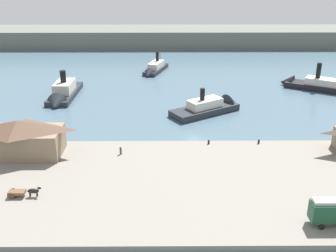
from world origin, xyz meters
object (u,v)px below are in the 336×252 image
at_px(horse_cart, 23,192).
at_px(ferry_mid_harbor, 212,107).
at_px(pedestrian_standing_center, 121,151).
at_px(ferry_outer_harbor, 154,69).
at_px(mooring_post_center_west, 209,142).
at_px(ferry_moored_west, 63,94).
at_px(ferry_departing_north, 314,85).
at_px(mooring_post_west, 259,142).
at_px(ferry_shed_west_terminal, 19,138).

xyz_separation_m(horse_cart, ferry_mid_harbor, (37.42, 45.01, -0.78)).
distance_m(pedestrian_standing_center, ferry_outer_harbor, 69.94).
distance_m(mooring_post_center_west, ferry_moored_west, 53.04).
height_order(ferry_outer_harbor, ferry_mid_harbor, ferry_outer_harbor).
relative_size(ferry_departing_north, ferry_mid_harbor, 1.17).
height_order(ferry_departing_north, ferry_outer_harbor, ferry_departing_north).
distance_m(mooring_post_west, mooring_post_center_west, 11.10).
distance_m(mooring_post_center_west, ferry_outer_harbor, 66.20).
distance_m(horse_cart, pedestrian_standing_center, 22.27).
distance_m(ferry_shed_west_terminal, mooring_post_west, 51.19).
xyz_separation_m(horse_cart, mooring_post_center_west, (34.03, 21.27, -0.47)).
xyz_separation_m(mooring_post_center_west, ferry_moored_west, (-40.21, 34.59, -0.10)).
bearing_deg(pedestrian_standing_center, ferry_moored_west, 118.34).
bearing_deg(ferry_mid_harbor, mooring_post_center_west, -98.13).
xyz_separation_m(ferry_departing_north, ferry_mid_harbor, (-34.67, -20.38, -0.09)).
bearing_deg(horse_cart, mooring_post_west, 25.40).
bearing_deg(ferry_mid_harbor, mooring_post_west, -71.91).
bearing_deg(mooring_post_center_west, mooring_post_west, 0.78).
distance_m(ferry_shed_west_terminal, mooring_post_center_west, 40.17).
distance_m(ferry_shed_west_terminal, horse_cart, 17.72).
relative_size(horse_cart, ferry_moored_west, 0.25).
height_order(ferry_shed_west_terminal, horse_cart, ferry_shed_west_terminal).
bearing_deg(horse_cart, pedestrian_standing_center, 47.20).
height_order(mooring_post_center_west, ferry_outer_harbor, ferry_outer_harbor).
relative_size(ferry_moored_west, ferry_mid_harbor, 1.07).
xyz_separation_m(horse_cart, pedestrian_standing_center, (15.13, 16.34, -0.11)).
relative_size(mooring_post_center_west, ferry_outer_harbor, 0.05).
height_order(horse_cart, ferry_moored_west, ferry_moored_west).
bearing_deg(ferry_shed_west_terminal, ferry_mid_harbor, 33.43).
distance_m(pedestrian_standing_center, mooring_post_west, 30.42).
bearing_deg(ferry_departing_north, ferry_mid_harbor, -149.55).
bearing_deg(ferry_departing_north, ferry_outer_harbor, 158.17).
bearing_deg(pedestrian_standing_center, ferry_mid_harbor, 52.13).
bearing_deg(horse_cart, mooring_post_center_west, 32.01).
bearing_deg(mooring_post_center_west, ferry_outer_harbor, 101.82).
xyz_separation_m(horse_cart, ferry_outer_harbor, (20.47, 86.07, -0.78)).
bearing_deg(ferry_departing_north, mooring_post_center_west, -130.78).
bearing_deg(mooring_post_west, ferry_moored_west, 146.13).
height_order(horse_cart, mooring_post_west, horse_cart).
xyz_separation_m(mooring_post_center_west, ferry_mid_harbor, (3.39, 23.74, -0.30)).
bearing_deg(horse_cart, ferry_shed_west_terminal, 109.10).
bearing_deg(mooring_post_west, pedestrian_standing_center, -170.38).
xyz_separation_m(mooring_post_west, ferry_outer_harbor, (-24.66, 64.65, -0.31)).
bearing_deg(ferry_departing_north, pedestrian_standing_center, -139.27).
distance_m(ferry_departing_north, ferry_mid_harbor, 40.22).
bearing_deg(ferry_moored_west, ferry_departing_north, 6.94).
relative_size(ferry_shed_west_terminal, ferry_mid_harbor, 0.83).
relative_size(ferry_departing_north, ferry_outer_harbor, 1.40).
xyz_separation_m(ferry_shed_west_terminal, ferry_moored_west, (-0.46, 39.33, -3.42)).
height_order(mooring_post_center_west, ferry_moored_west, ferry_moored_west).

